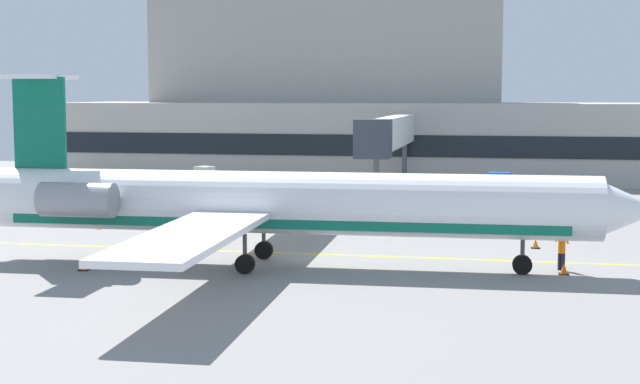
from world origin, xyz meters
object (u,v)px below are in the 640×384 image
at_px(belt_loader, 171,190).
at_px(marshaller, 562,250).
at_px(regional_jet, 272,203).
at_px(baggage_tug, 499,188).
at_px(pushback_tractor, 210,182).

distance_m(belt_loader, marshaller, 35.52).
height_order(belt_loader, marshaller, belt_loader).
bearing_deg(regional_jet, baggage_tug, 70.86).
relative_size(belt_loader, marshaller, 1.72).
distance_m(pushback_tractor, belt_loader, 6.23).
relative_size(regional_jet, baggage_tug, 9.41).
bearing_deg(baggage_tug, marshaller, -83.60).
xyz_separation_m(baggage_tug, pushback_tractor, (-23.38, 0.13, -0.02)).
xyz_separation_m(regional_jet, marshaller, (13.60, 1.76, -2.10)).
bearing_deg(belt_loader, marshaller, -38.89).
relative_size(pushback_tractor, belt_loader, 1.08).
relative_size(baggage_tug, pushback_tractor, 1.07).
bearing_deg(pushback_tractor, regional_jet, -66.77).
xyz_separation_m(regional_jet, belt_loader, (-14.05, 24.06, -2.16)).
height_order(pushback_tractor, belt_loader, pushback_tractor).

